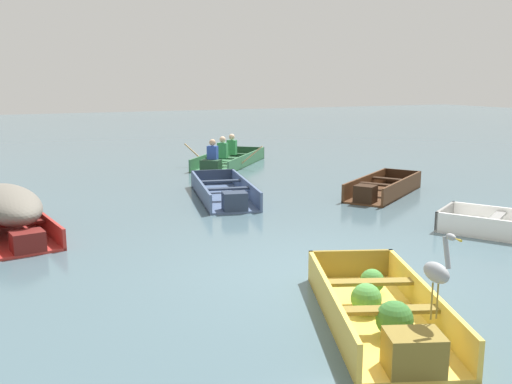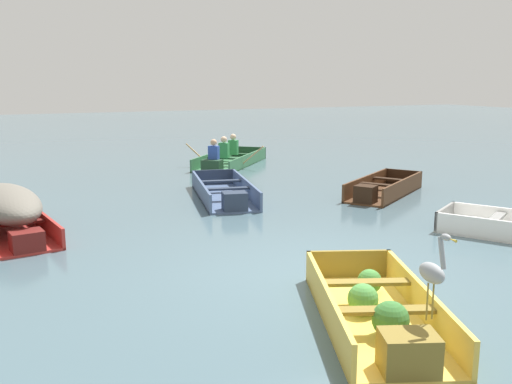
{
  "view_description": "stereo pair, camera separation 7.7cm",
  "coord_description": "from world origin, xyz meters",
  "px_view_note": "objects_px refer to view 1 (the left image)",
  "views": [
    {
      "loc": [
        -3.91,
        -6.25,
        2.53
      ],
      "look_at": [
        0.84,
        3.74,
        0.35
      ],
      "focal_mm": 40.0,
      "sensor_mm": 36.0,
      "label": 1
    },
    {
      "loc": [
        -3.84,
        -6.28,
        2.53
      ],
      "look_at": [
        0.84,
        3.74,
        0.35
      ],
      "focal_mm": 40.0,
      "sensor_mm": 36.0,
      "label": 2
    }
  ],
  "objects_px": {
    "skiff_dark_varnish_outer_moored": "(382,189)",
    "heron_on_dinghy": "(438,270)",
    "skiff_red_near_moored": "(8,208)",
    "skiff_slate_blue_far_moored": "(224,193)",
    "dinghy_yellow_foreground": "(381,311)",
    "rowboat_green_with_crew": "(227,159)"
  },
  "relations": [
    {
      "from": "skiff_dark_varnish_outer_moored",
      "to": "heron_on_dinghy",
      "type": "relative_size",
      "value": 3.24
    },
    {
      "from": "skiff_red_near_moored",
      "to": "skiff_dark_varnish_outer_moored",
      "type": "xyz_separation_m",
      "value": [
        7.61,
        -0.11,
        -0.29
      ]
    },
    {
      "from": "skiff_dark_varnish_outer_moored",
      "to": "skiff_slate_blue_far_moored",
      "type": "bearing_deg",
      "value": 161.19
    },
    {
      "from": "dinghy_yellow_foreground",
      "to": "skiff_red_near_moored",
      "type": "relative_size",
      "value": 0.89
    },
    {
      "from": "rowboat_green_with_crew",
      "to": "skiff_dark_varnish_outer_moored",
      "type": "bearing_deg",
      "value": -75.79
    },
    {
      "from": "skiff_slate_blue_far_moored",
      "to": "heron_on_dinghy",
      "type": "xyz_separation_m",
      "value": [
        -1.01,
        -7.47,
        0.74
      ]
    },
    {
      "from": "skiff_red_near_moored",
      "to": "skiff_slate_blue_far_moored",
      "type": "bearing_deg",
      "value": 13.31
    },
    {
      "from": "skiff_slate_blue_far_moored",
      "to": "skiff_dark_varnish_outer_moored",
      "type": "xyz_separation_m",
      "value": [
        3.31,
        -1.13,
        0.01
      ]
    },
    {
      "from": "dinghy_yellow_foreground",
      "to": "skiff_slate_blue_far_moored",
      "type": "distance_m",
      "value": 6.7
    },
    {
      "from": "skiff_red_near_moored",
      "to": "heron_on_dinghy",
      "type": "height_order",
      "value": "heron_on_dinghy"
    },
    {
      "from": "skiff_slate_blue_far_moored",
      "to": "heron_on_dinghy",
      "type": "height_order",
      "value": "heron_on_dinghy"
    },
    {
      "from": "skiff_dark_varnish_outer_moored",
      "to": "rowboat_green_with_crew",
      "type": "relative_size",
      "value": 0.8
    },
    {
      "from": "skiff_dark_varnish_outer_moored",
      "to": "skiff_red_near_moored",
      "type": "bearing_deg",
      "value": 179.17
    },
    {
      "from": "skiff_red_near_moored",
      "to": "rowboat_green_with_crew",
      "type": "xyz_separation_m",
      "value": [
        6.2,
        5.44,
        -0.23
      ]
    },
    {
      "from": "rowboat_green_with_crew",
      "to": "heron_on_dinghy",
      "type": "xyz_separation_m",
      "value": [
        -2.92,
        -11.9,
        0.67
      ]
    },
    {
      "from": "skiff_red_near_moored",
      "to": "rowboat_green_with_crew",
      "type": "height_order",
      "value": "rowboat_green_with_crew"
    },
    {
      "from": "skiff_slate_blue_far_moored",
      "to": "skiff_dark_varnish_outer_moored",
      "type": "relative_size",
      "value": 1.19
    },
    {
      "from": "heron_on_dinghy",
      "to": "rowboat_green_with_crew",
      "type": "bearing_deg",
      "value": 76.22
    },
    {
      "from": "dinghy_yellow_foreground",
      "to": "skiff_dark_varnish_outer_moored",
      "type": "xyz_separation_m",
      "value": [
        4.26,
        5.5,
        -0.01
      ]
    },
    {
      "from": "skiff_red_near_moored",
      "to": "rowboat_green_with_crew",
      "type": "distance_m",
      "value": 8.25
    },
    {
      "from": "skiff_red_near_moored",
      "to": "heron_on_dinghy",
      "type": "bearing_deg",
      "value": -63.05
    },
    {
      "from": "dinghy_yellow_foreground",
      "to": "skiff_slate_blue_far_moored",
      "type": "bearing_deg",
      "value": 81.82
    }
  ]
}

